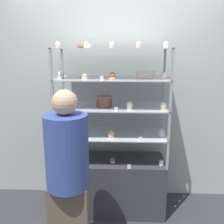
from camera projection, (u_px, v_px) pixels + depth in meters
The scene contains 34 objects.
ground_plane at pixel (112, 208), 3.12m from camera, with size 20.00×20.00×0.00m, color #2D2D33.
back_wall at pixel (113, 95), 3.19m from camera, with size 8.00×0.05×2.60m.
display_base at pixel (112, 184), 3.04m from camera, with size 1.18×0.49×0.62m.
display_riser_lower at pixel (112, 135), 2.90m from camera, with size 1.18×0.49×0.31m.
display_riser_middle at pixel (112, 108), 2.83m from camera, with size 1.18×0.49×0.31m.
display_riser_upper at pixel (112, 80), 2.76m from camera, with size 1.18×0.49×0.31m.
display_riser_top at pixel (112, 50), 2.69m from camera, with size 1.18×0.49×0.31m.
layer_cake_centerpiece at pixel (104, 101), 2.80m from camera, with size 0.18×0.18×0.12m.
sheet_cake_frosted at pixel (145, 74), 2.78m from camera, with size 0.19×0.15×0.07m.
cupcake_0 at pixel (64, 158), 2.94m from camera, with size 0.05×0.05×0.06m.
cupcake_1 at pixel (113, 160), 2.88m from camera, with size 0.05×0.05×0.06m.
cupcake_2 at pixel (161, 163), 2.81m from camera, with size 0.05×0.05×0.06m.
price_tag_0 at pixel (129, 167), 2.74m from camera, with size 0.04×0.00×0.04m.
cupcake_3 at pixel (62, 132), 2.84m from camera, with size 0.07×0.07×0.08m.
cupcake_4 at pixel (111, 134), 2.77m from camera, with size 0.07×0.07×0.08m.
cupcake_5 at pixel (161, 133), 2.79m from camera, with size 0.07×0.07×0.08m.
price_tag_1 at pixel (140, 139), 2.66m from camera, with size 0.04×0.00×0.04m.
cupcake_6 at pixel (63, 104), 2.80m from camera, with size 0.07×0.07×0.08m.
cupcake_7 at pixel (129, 106), 2.69m from camera, with size 0.07×0.07×0.08m.
cupcake_8 at pixel (164, 106), 2.67m from camera, with size 0.07×0.07×0.08m.
price_tag_2 at pixel (116, 109), 2.60m from camera, with size 0.04×0.00×0.04m.
cupcake_9 at pixel (61, 75), 2.71m from camera, with size 0.06×0.06×0.07m.
cupcake_10 at pixel (85, 76), 2.63m from camera, with size 0.06×0.06×0.07m.
cupcake_11 at pixel (112, 76), 2.61m from camera, with size 0.06×0.06×0.07m.
cupcake_12 at pixel (165, 76), 2.62m from camera, with size 0.06×0.06×0.07m.
price_tag_3 at pixel (102, 78), 2.53m from camera, with size 0.04×0.00×0.04m.
cupcake_13 at pixel (58, 45), 2.58m from camera, with size 0.05×0.05×0.06m.
cupcake_14 at pixel (86, 45), 2.63m from camera, with size 0.05×0.05×0.06m.
cupcake_15 at pixel (112, 45), 2.62m from camera, with size 0.05×0.05×0.06m.
cupcake_16 at pixel (139, 45), 2.60m from camera, with size 0.05×0.05×0.06m.
cupcake_17 at pixel (166, 45), 2.54m from camera, with size 0.05×0.05×0.06m.
price_tag_4 at pixel (88, 45), 2.47m from camera, with size 0.04×0.00×0.04m.
donut_glazed at pixel (83, 46), 2.69m from camera, with size 0.12×0.12×0.03m.
customer_figure at pixel (68, 174), 2.19m from camera, with size 0.36×0.36×1.54m.
Camera 1 is at (0.11, -2.76, 1.85)m, focal length 42.00 mm.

